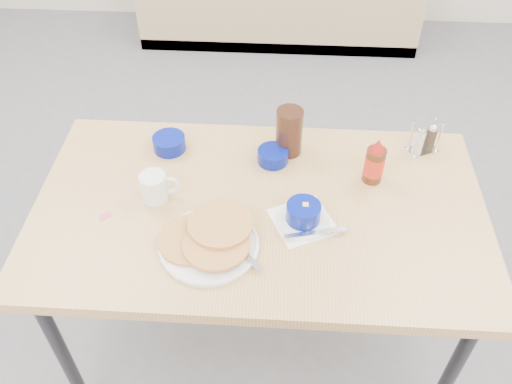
# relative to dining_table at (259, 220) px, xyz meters

# --- Properties ---
(dining_table) EXTENTS (1.40, 0.80, 0.76)m
(dining_table) POSITION_rel_dining_table_xyz_m (0.00, 0.00, 0.00)
(dining_table) COLOR tan
(dining_table) RESTS_ON ground
(pancake_plate) EXTENTS (0.31, 0.29, 0.05)m
(pancake_plate) POSITION_rel_dining_table_xyz_m (-0.13, -0.16, 0.08)
(pancake_plate) COLOR white
(pancake_plate) RESTS_ON dining_table
(coffee_mug) EXTENTS (0.12, 0.08, 0.09)m
(coffee_mug) POSITION_rel_dining_table_xyz_m (-0.32, 0.02, 0.11)
(coffee_mug) COLOR white
(coffee_mug) RESTS_ON dining_table
(grits_setting) EXTENTS (0.24, 0.22, 0.07)m
(grits_setting) POSITION_rel_dining_table_xyz_m (0.13, -0.06, 0.09)
(grits_setting) COLOR white
(grits_setting) RESTS_ON dining_table
(creamer_bowl) EXTENTS (0.11, 0.11, 0.05)m
(creamer_bowl) POSITION_rel_dining_table_xyz_m (-0.32, 0.26, 0.09)
(creamer_bowl) COLOR navy
(creamer_bowl) RESTS_ON dining_table
(butter_bowl) EXTENTS (0.10, 0.10, 0.05)m
(butter_bowl) POSITION_rel_dining_table_xyz_m (0.03, 0.21, 0.08)
(butter_bowl) COLOR navy
(butter_bowl) RESTS_ON dining_table
(amber_tumbler) EXTENTS (0.11, 0.11, 0.17)m
(amber_tumbler) POSITION_rel_dining_table_xyz_m (0.08, 0.27, 0.15)
(amber_tumbler) COLOR black
(amber_tumbler) RESTS_ON dining_table
(condiment_caddy) EXTENTS (0.12, 0.09, 0.12)m
(condiment_caddy) POSITION_rel_dining_table_xyz_m (0.54, 0.30, 0.10)
(condiment_caddy) COLOR silver
(condiment_caddy) RESTS_ON dining_table
(syrup_bottle) EXTENTS (0.06, 0.06, 0.17)m
(syrup_bottle) POSITION_rel_dining_table_xyz_m (0.36, 0.14, 0.13)
(syrup_bottle) COLOR #47230F
(syrup_bottle) RESTS_ON dining_table
(sugar_wrapper) EXTENTS (0.04, 0.04, 0.00)m
(sugar_wrapper) POSITION_rel_dining_table_xyz_m (-0.47, -0.07, 0.06)
(sugar_wrapper) COLOR #E84D62
(sugar_wrapper) RESTS_ON dining_table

